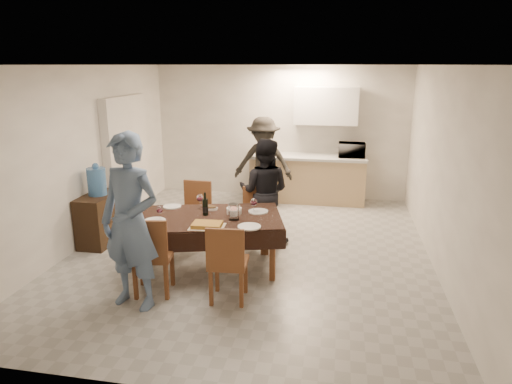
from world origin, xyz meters
TOP-DOWN VIEW (x-y plane):
  - floor at (0.00, 0.00)m, footprint 5.00×6.00m
  - ceiling at (0.00, 0.00)m, footprint 5.00×6.00m
  - wall_back at (0.00, 3.00)m, footprint 5.00×0.02m
  - wall_front at (0.00, -3.00)m, footprint 5.00×0.02m
  - wall_left at (-2.50, 0.00)m, footprint 0.02×6.00m
  - wall_right at (2.50, 0.00)m, footprint 0.02×6.00m
  - stub_partition at (-2.42, 1.20)m, footprint 0.15×1.40m
  - kitchen_base_cabinet at (0.60, 2.68)m, footprint 2.20×0.60m
  - kitchen_worktop at (0.60, 2.68)m, footprint 2.24×0.64m
  - upper_cabinet at (0.90, 2.82)m, footprint 1.20×0.34m
  - dining_table at (-0.42, -0.67)m, footprint 2.07×1.52m
  - chair_near_left at (-0.87, -1.51)m, footprint 0.51×0.51m
  - chair_near_right at (0.03, -1.51)m, footprint 0.45×0.45m
  - chair_far_left at (-0.87, -0.01)m, footprint 0.45×0.45m
  - chair_far_right at (0.03, -0.01)m, footprint 0.42×0.42m
  - console at (-2.28, -0.09)m, footprint 0.41×0.81m
  - water_jug at (-2.28, -0.09)m, footprint 0.27×0.27m
  - wine_bottle at (-0.47, -0.62)m, footprint 0.08×0.08m
  - water_pitcher at (-0.07, -0.72)m, footprint 0.13×0.13m
  - savoury_tart at (-0.32, -1.05)m, footprint 0.43×0.33m
  - salad_bowl at (-0.12, -0.49)m, footprint 0.20×0.20m
  - mushroom_dish at (-0.47, -0.39)m, footprint 0.18×0.18m
  - wine_glass_a at (-0.97, -0.92)m, footprint 0.08×0.08m
  - wine_glass_b at (0.13, -0.42)m, footprint 0.09×0.09m
  - wine_glass_c at (-0.62, -0.37)m, footprint 0.09×0.09m
  - plate_near_left at (-1.02, -0.97)m, footprint 0.26×0.26m
  - plate_near_right at (0.18, -0.97)m, footprint 0.28×0.28m
  - plate_far_left at (-1.02, -0.37)m, footprint 0.25×0.25m
  - plate_far_right at (0.18, -0.37)m, footprint 0.26×0.26m
  - microwave at (1.42, 2.68)m, footprint 0.49×0.33m
  - person_near at (-0.97, -1.72)m, footprint 0.79×0.60m
  - person_far at (0.13, 0.38)m, footprint 0.80×0.64m
  - person_kitchen at (-0.20, 2.23)m, footprint 1.09×0.63m

SIDE VIEW (x-z plane):
  - floor at x=0.00m, z-range -0.01..0.01m
  - console at x=-2.28m, z-range 0.00..0.75m
  - kitchen_base_cabinet at x=0.60m, z-range 0.00..0.86m
  - chair_far_right at x=0.03m, z-range 0.30..0.79m
  - chair_near_right at x=0.03m, z-range 0.32..0.82m
  - chair_far_left at x=-0.87m, z-range 0.32..0.83m
  - chair_near_left at x=-0.87m, z-range 0.33..0.85m
  - dining_table at x=-0.42m, z-range 0.33..1.05m
  - plate_far_left at x=-1.02m, z-range 0.72..0.74m
  - plate_far_right at x=0.18m, z-range 0.72..0.74m
  - plate_near_left at x=-1.02m, z-range 0.72..0.74m
  - plate_near_right at x=0.18m, z-range 0.72..0.74m
  - mushroom_dish at x=-0.47m, z-range 0.72..0.76m
  - savoury_tart at x=-0.32m, z-range 0.72..0.78m
  - salad_bowl at x=-0.12m, z-range 0.72..0.80m
  - person_far at x=0.13m, z-range 0.00..1.58m
  - wine_glass_a at x=-0.97m, z-range 0.72..0.91m
  - water_pitcher at x=-0.07m, z-range 0.72..0.93m
  - wine_glass_b at x=0.13m, z-range 0.72..0.93m
  - wine_glass_c at x=-0.62m, z-range 0.72..0.93m
  - person_kitchen at x=-0.20m, z-range 0.00..1.68m
  - wine_bottle at x=-0.47m, z-range 0.72..1.03m
  - kitchen_worktop at x=0.60m, z-range 0.86..0.91m
  - water_jug at x=-2.28m, z-range 0.75..1.15m
  - person_near at x=-0.97m, z-range 0.00..1.95m
  - microwave at x=1.42m, z-range 0.91..1.18m
  - stub_partition at x=-2.42m, z-range 0.00..2.10m
  - wall_back at x=0.00m, z-range 0.00..2.60m
  - wall_front at x=0.00m, z-range 0.00..2.60m
  - wall_left at x=-2.50m, z-range 0.00..2.60m
  - wall_right at x=2.50m, z-range 0.00..2.60m
  - upper_cabinet at x=0.90m, z-range 1.50..2.20m
  - ceiling at x=0.00m, z-range 2.59..2.61m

